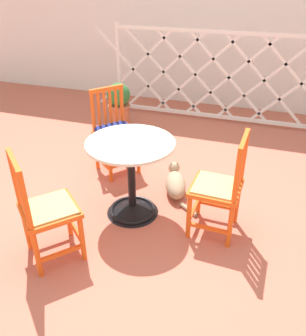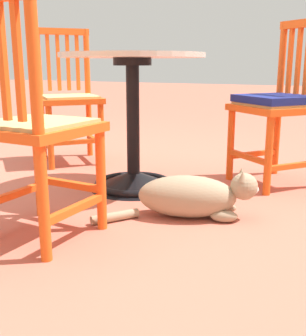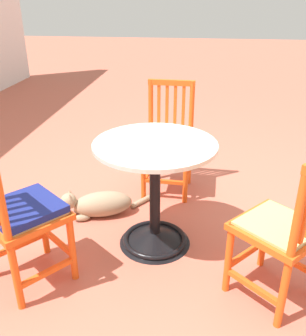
{
  "view_description": "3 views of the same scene",
  "coord_description": "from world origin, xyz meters",
  "px_view_note": "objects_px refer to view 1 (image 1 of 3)",
  "views": [
    {
      "loc": [
        0.94,
        -2.31,
        2.03
      ],
      "look_at": [
        0.09,
        0.29,
        0.44
      ],
      "focal_mm": 37.93,
      "sensor_mm": 36.0,
      "label": 1
    },
    {
      "loc": [
        1.93,
        1.26,
        0.68
      ],
      "look_at": [
        -0.05,
        0.3,
        0.13
      ],
      "focal_mm": 45.47,
      "sensor_mm": 36.0,
      "label": 2
    },
    {
      "loc": [
        -2.17,
        -0.09,
        1.56
      ],
      "look_at": [
        -0.0,
        0.19,
        0.53
      ],
      "focal_mm": 40.3,
      "sensor_mm": 36.0,
      "label": 3
    }
  ],
  "objects_px": {
    "orange_chair_tucked_in": "(115,133)",
    "terracotta_planter": "(119,104)",
    "orange_chair_facing_out": "(219,188)",
    "tabby_cat": "(175,183)",
    "orange_chair_by_planter": "(46,211)",
    "cafe_table": "(132,186)"
  },
  "relations": [
    {
      "from": "orange_chair_facing_out",
      "to": "terracotta_planter",
      "type": "distance_m",
      "value": 2.49
    },
    {
      "from": "orange_chair_by_planter",
      "to": "orange_chair_tucked_in",
      "type": "xyz_separation_m",
      "value": [
        -0.05,
        1.4,
        0.01
      ]
    },
    {
      "from": "orange_chair_by_planter",
      "to": "terracotta_planter",
      "type": "relative_size",
      "value": 1.47
    },
    {
      "from": "orange_chair_facing_out",
      "to": "orange_chair_tucked_in",
      "type": "distance_m",
      "value": 1.41
    },
    {
      "from": "orange_chair_facing_out",
      "to": "orange_chair_tucked_in",
      "type": "relative_size",
      "value": 1.0
    },
    {
      "from": "terracotta_planter",
      "to": "tabby_cat",
      "type": "bearing_deg",
      "value": -49.08
    },
    {
      "from": "orange_chair_facing_out",
      "to": "tabby_cat",
      "type": "height_order",
      "value": "orange_chair_facing_out"
    },
    {
      "from": "orange_chair_facing_out",
      "to": "orange_chair_tucked_in",
      "type": "xyz_separation_m",
      "value": [
        -1.22,
        0.7,
        0.01
      ]
    },
    {
      "from": "orange_chair_tucked_in",
      "to": "cafe_table",
      "type": "bearing_deg",
      "value": -56.71
    },
    {
      "from": "orange_chair_facing_out",
      "to": "tabby_cat",
      "type": "relative_size",
      "value": 1.41
    },
    {
      "from": "orange_chair_tucked_in",
      "to": "terracotta_planter",
      "type": "bearing_deg",
      "value": 111.29
    },
    {
      "from": "cafe_table",
      "to": "orange_chair_facing_out",
      "type": "distance_m",
      "value": 0.79
    },
    {
      "from": "cafe_table",
      "to": "terracotta_planter",
      "type": "relative_size",
      "value": 1.23
    },
    {
      "from": "orange_chair_facing_out",
      "to": "orange_chair_tucked_in",
      "type": "height_order",
      "value": "same"
    },
    {
      "from": "orange_chair_tucked_in",
      "to": "terracotta_planter",
      "type": "distance_m",
      "value": 1.24
    },
    {
      "from": "terracotta_planter",
      "to": "orange_chair_by_planter",
      "type": "bearing_deg",
      "value": -79.06
    },
    {
      "from": "orange_chair_by_planter",
      "to": "orange_chair_tucked_in",
      "type": "distance_m",
      "value": 1.4
    },
    {
      "from": "orange_chair_tucked_in",
      "to": "tabby_cat",
      "type": "relative_size",
      "value": 1.41
    },
    {
      "from": "orange_chair_by_planter",
      "to": "terracotta_planter",
      "type": "distance_m",
      "value": 2.6
    },
    {
      "from": "cafe_table",
      "to": "orange_chair_facing_out",
      "type": "relative_size",
      "value": 0.83
    },
    {
      "from": "orange_chair_facing_out",
      "to": "orange_chair_by_planter",
      "type": "bearing_deg",
      "value": -149.1
    },
    {
      "from": "orange_chair_by_planter",
      "to": "orange_chair_facing_out",
      "type": "distance_m",
      "value": 1.37
    }
  ]
}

